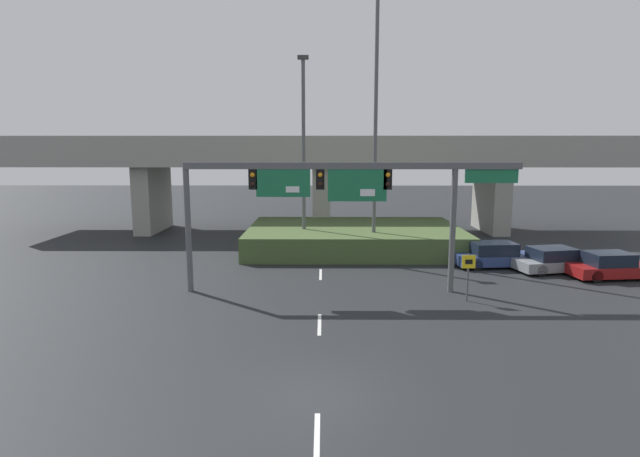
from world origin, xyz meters
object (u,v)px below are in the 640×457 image
(signal_gantry, at_px, (340,187))
(parked_sedan_mid_right, at_px, (554,260))
(parked_sedan_far_right, at_px, (610,266))
(speed_limit_sign, at_px, (468,270))
(highway_light_pole_far, at_px, (304,151))
(highway_light_pole_near, at_px, (376,112))
(parked_sedan_near_right, at_px, (495,255))

(signal_gantry, height_order, parked_sedan_mid_right, signal_gantry)
(signal_gantry, bearing_deg, parked_sedan_far_right, 10.09)
(speed_limit_sign, xyz_separation_m, highway_light_pole_far, (-7.83, 11.01, 5.28))
(speed_limit_sign, distance_m, highway_light_pole_near, 12.84)
(highway_light_pole_near, distance_m, parked_sedan_near_right, 11.27)
(speed_limit_sign, relative_size, parked_sedan_near_right, 0.45)
(highway_light_pole_near, xyz_separation_m, parked_sedan_far_right, (12.05, -5.65, -8.46))
(parked_sedan_far_right, bearing_deg, highway_light_pole_far, 151.14)
(parked_sedan_near_right, bearing_deg, speed_limit_sign, -123.03)
(parked_sedan_mid_right, distance_m, parked_sedan_far_right, 2.75)
(signal_gantry, xyz_separation_m, speed_limit_sign, (5.74, -1.52, -3.63))
(highway_light_pole_far, height_order, parked_sedan_far_right, highway_light_pole_far)
(speed_limit_sign, bearing_deg, highway_light_pole_near, 108.65)
(parked_sedan_near_right, height_order, parked_sedan_far_right, parked_sedan_near_right)
(parked_sedan_mid_right, height_order, parked_sedan_far_right, parked_sedan_far_right)
(parked_sedan_far_right, bearing_deg, parked_sedan_mid_right, 142.08)
(signal_gantry, bearing_deg, parked_sedan_near_right, 29.36)
(highway_light_pole_near, relative_size, parked_sedan_mid_right, 3.69)
(parked_sedan_near_right, xyz_separation_m, parked_sedan_mid_right, (2.89, -1.19, -0.03))
(highway_light_pole_far, height_order, parked_sedan_mid_right, highway_light_pole_far)
(highway_light_pole_near, bearing_deg, parked_sedan_far_right, -25.10)
(speed_limit_sign, height_order, highway_light_pole_near, highway_light_pole_near)
(highway_light_pole_near, relative_size, parked_sedan_far_right, 3.91)
(highway_light_pole_near, xyz_separation_m, highway_light_pole_far, (-4.54, 1.26, -2.39))
(highway_light_pole_far, bearing_deg, parked_sedan_near_right, -20.61)
(signal_gantry, relative_size, highway_light_pole_near, 0.91)
(signal_gantry, height_order, parked_sedan_near_right, signal_gantry)
(parked_sedan_near_right, bearing_deg, parked_sedan_far_right, -32.09)
(parked_sedan_near_right, bearing_deg, signal_gantry, -155.98)
(highway_light_pole_far, bearing_deg, highway_light_pole_near, -15.53)
(highway_light_pole_near, height_order, highway_light_pole_far, highway_light_pole_near)
(parked_sedan_mid_right, bearing_deg, speed_limit_sign, -150.73)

